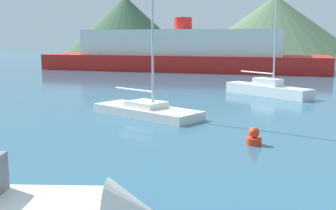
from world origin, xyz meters
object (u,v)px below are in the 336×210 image
sailboat_inner (147,109)px  sailboat_outer (267,89)px  ferry_distant (183,52)px  buoy_marker (254,137)px

sailboat_inner → sailboat_outer: (5.67, 10.47, 0.14)m
sailboat_inner → ferry_distant: (-7.26, 32.67, 1.97)m
sailboat_outer → ferry_distant: bearing=155.1°
ferry_distant → buoy_marker: size_ratio=51.65×
buoy_marker → sailboat_outer: bearing=92.8°
sailboat_inner → sailboat_outer: bearing=85.0°
sailboat_inner → ferry_distant: 33.52m
sailboat_inner → ferry_distant: size_ratio=0.25×
buoy_marker → sailboat_inner: bearing=144.0°
sailboat_outer → ferry_distant: 25.75m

